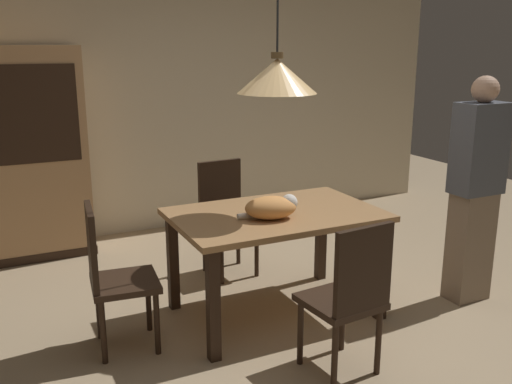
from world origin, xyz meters
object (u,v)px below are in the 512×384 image
at_px(person_standing, 475,191).
at_px(hutch_bookcase, 20,159).
at_px(chair_far_back, 226,212).
at_px(chair_near_front, 350,293).
at_px(pendant_lamp, 277,76).
at_px(dining_table, 276,226).
at_px(chair_left_side, 111,272).
at_px(cat_sleeping, 272,207).

bearing_deg(person_standing, hutch_bookcase, 140.67).
relative_size(chair_far_back, chair_near_front, 1.00).
bearing_deg(pendant_lamp, person_standing, -15.92).
distance_m(pendant_lamp, person_standing, 1.69).
height_order(dining_table, chair_far_back, chair_far_back).
distance_m(chair_left_side, person_standing, 2.59).
relative_size(chair_left_side, cat_sleeping, 2.32).
xyz_separation_m(cat_sleeping, person_standing, (1.50, -0.28, 0.01)).
xyz_separation_m(chair_far_back, cat_sleeping, (-0.09, -1.00, 0.32)).
distance_m(dining_table, hutch_bookcase, 2.47).
xyz_separation_m(chair_near_front, cat_sleeping, (-0.10, 0.76, 0.32)).
xyz_separation_m(chair_near_front, pendant_lamp, (-0.01, 0.88, 1.15)).
bearing_deg(dining_table, chair_near_front, -89.51).
relative_size(chair_far_back, person_standing, 0.56).
bearing_deg(chair_far_back, hutch_bookcase, 143.57).
xyz_separation_m(chair_left_side, hutch_bookcase, (-0.35, 1.95, 0.38)).
height_order(chair_left_side, chair_near_front, same).
distance_m(chair_far_back, pendant_lamp, 1.45).
relative_size(chair_far_back, hutch_bookcase, 0.50).
bearing_deg(cat_sleeping, dining_table, 53.02).
bearing_deg(person_standing, chair_left_side, 170.81).
bearing_deg(cat_sleeping, chair_far_back, 85.12).
bearing_deg(chair_far_back, chair_left_side, -142.23).
bearing_deg(chair_far_back, dining_table, -89.65).
bearing_deg(chair_near_front, person_standing, 18.70).
distance_m(cat_sleeping, person_standing, 1.53).
height_order(chair_left_side, hutch_bookcase, hutch_bookcase).
height_order(chair_left_side, chair_far_back, same).
relative_size(dining_table, chair_left_side, 1.51).
bearing_deg(chair_far_back, person_standing, -42.10).
distance_m(chair_left_side, cat_sleeping, 1.09).
xyz_separation_m(dining_table, cat_sleeping, (-0.09, -0.12, 0.18)).
relative_size(cat_sleeping, hutch_bookcase, 0.22).
bearing_deg(dining_table, chair_far_back, 90.35).
xyz_separation_m(chair_left_side, cat_sleeping, (1.04, -0.13, 0.32)).
bearing_deg(hutch_bookcase, dining_table, -53.08).
relative_size(cat_sleeping, person_standing, 0.24).
distance_m(dining_table, chair_left_side, 1.14).
bearing_deg(chair_left_side, chair_near_front, -37.98).
bearing_deg(chair_near_front, pendant_lamp, 90.49).
distance_m(dining_table, chair_near_front, 0.89).
xyz_separation_m(chair_near_front, person_standing, (1.40, 0.48, 0.32)).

